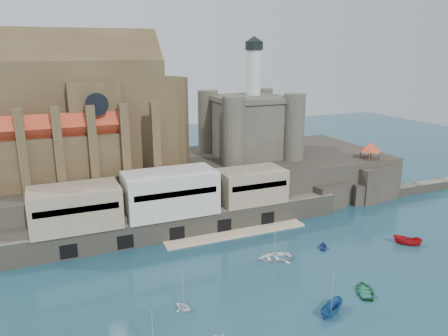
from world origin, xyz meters
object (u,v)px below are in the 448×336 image
Objects in this scene: castle_keep at (249,123)px; boat_2 at (331,313)px; church at (81,117)px; pavilion at (371,148)px.

boat_2 is (-13.26, -53.39, -18.31)m from castle_keep.
church is 40.39m from castle_keep.
boat_2 is at bearing -135.64° from pavilion.
pavilion is 1.26× the size of boat_2.
castle_keep is 4.58× the size of pavilion.
castle_keep reaches higher than pavilion.
boat_2 is (-39.18, -38.31, -12.73)m from pavilion.
church reaches higher than boat_2.
church is at bearing 166.52° from pavilion.
church is at bearing 0.36° from boat_2.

